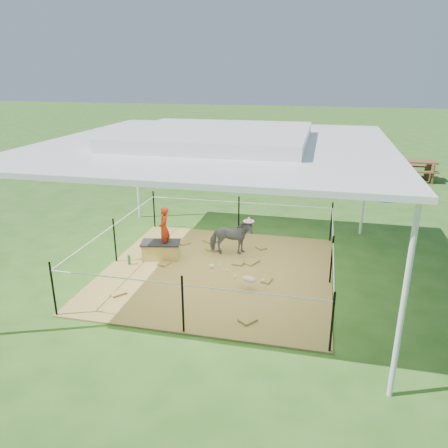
% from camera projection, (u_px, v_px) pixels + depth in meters
% --- Properties ---
extents(ground, '(90.00, 90.00, 0.00)m').
position_uv_depth(ground, '(217.00, 272.00, 8.98)').
color(ground, '#2D5919').
rests_on(ground, ground).
extents(hay_patch, '(4.60, 4.60, 0.03)m').
position_uv_depth(hay_patch, '(217.00, 272.00, 8.97)').
color(hay_patch, brown).
rests_on(hay_patch, ground).
extents(canopy_tent, '(6.30, 6.30, 2.90)m').
position_uv_depth(canopy_tent, '(217.00, 141.00, 8.08)').
color(canopy_tent, silver).
rests_on(canopy_tent, ground).
extents(rope_fence, '(4.54, 4.54, 1.00)m').
position_uv_depth(rope_fence, '(217.00, 243.00, 8.76)').
color(rope_fence, black).
rests_on(rope_fence, ground).
extents(straw_bale, '(0.84, 0.54, 0.35)m').
position_uv_depth(straw_bale, '(161.00, 251.00, 9.52)').
color(straw_bale, '#B89B43').
rests_on(straw_bale, hay_patch).
extents(dark_cloth, '(0.90, 0.60, 0.04)m').
position_uv_depth(dark_cloth, '(160.00, 243.00, 9.45)').
color(dark_cloth, black).
rests_on(dark_cloth, straw_bale).
extents(woman, '(0.29, 0.38, 0.93)m').
position_uv_depth(woman, '(164.00, 224.00, 9.28)').
color(woman, '#B32A11').
rests_on(woman, straw_bale).
extents(green_bottle, '(0.07, 0.07, 0.22)m').
position_uv_depth(green_bottle, '(129.00, 260.00, 9.24)').
color(green_bottle, '#19742F').
rests_on(green_bottle, hay_patch).
extents(pony, '(1.01, 0.65, 0.79)m').
position_uv_depth(pony, '(231.00, 238.00, 9.67)').
color(pony, '#525257').
rests_on(pony, hay_patch).
extents(pink_hat, '(0.25, 0.25, 0.11)m').
position_uv_depth(pink_hat, '(231.00, 218.00, 9.52)').
color(pink_hat, '#FF93C0').
rests_on(pink_hat, pony).
extents(foal, '(0.94, 0.69, 0.47)m').
position_uv_depth(foal, '(249.00, 278.00, 8.15)').
color(foal, beige).
rests_on(foal, hay_patch).
extents(trash_barrel, '(0.70, 0.70, 0.95)m').
position_uv_depth(trash_barrel, '(385.00, 186.00, 13.82)').
color(trash_barrel, blue).
rests_on(trash_barrel, ground).
extents(picnic_table_near, '(2.06, 1.85, 0.71)m').
position_uv_depth(picnic_table_near, '(317.00, 172.00, 16.23)').
color(picnic_table_near, brown).
rests_on(picnic_table_near, ground).
extents(picnic_table_far, '(1.81, 1.33, 0.74)m').
position_uv_depth(picnic_table_far, '(410.00, 170.00, 16.48)').
color(picnic_table_far, brown).
rests_on(picnic_table_far, ground).
extents(distant_person, '(0.63, 0.56, 1.06)m').
position_uv_depth(distant_person, '(316.00, 169.00, 15.88)').
color(distant_person, '#3899D4').
rests_on(distant_person, ground).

